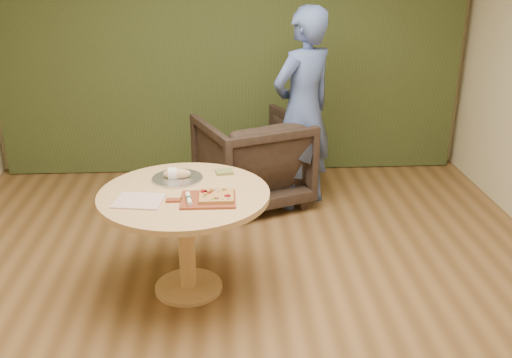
{
  "coord_description": "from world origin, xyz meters",
  "views": [
    {
      "loc": [
        -0.08,
        -3.02,
        2.24
      ],
      "look_at": [
        0.11,
        0.25,
        0.93
      ],
      "focal_mm": 40.0,
      "sensor_mm": 36.0,
      "label": 1
    }
  ],
  "objects": [
    {
      "name": "newspaper",
      "position": [
        -0.63,
        0.35,
        0.76
      ],
      "size": [
        0.34,
        0.29,
        0.01
      ],
      "primitive_type": "cube",
      "rotation": [
        0.0,
        0.0,
        -0.16
      ],
      "color": "white",
      "rests_on": "pedestal_table"
    },
    {
      "name": "green_packet",
      "position": [
        -0.08,
        0.82,
        0.76
      ],
      "size": [
        0.14,
        0.12,
        0.02
      ],
      "primitive_type": "cube",
      "rotation": [
        0.0,
        0.0,
        0.17
      ],
      "color": "#57602B",
      "rests_on": "pedestal_table"
    },
    {
      "name": "pizza_paddle",
      "position": [
        -0.2,
        0.33,
        0.76
      ],
      "size": [
        0.45,
        0.28,
        0.01
      ],
      "rotation": [
        0.0,
        0.0,
        -0.01
      ],
      "color": "brown",
      "rests_on": "pedestal_table"
    },
    {
      "name": "armchair",
      "position": [
        0.18,
        1.98,
        0.46
      ],
      "size": [
        1.15,
        1.12,
        0.93
      ],
      "primitive_type": "imported",
      "rotation": [
        0.0,
        0.0,
        3.52
      ],
      "color": "black",
      "rests_on": "ground"
    },
    {
      "name": "serving_tray",
      "position": [
        -0.41,
        0.71,
        0.76
      ],
      "size": [
        0.36,
        0.36,
        0.02
      ],
      "color": "silver",
      "rests_on": "pedestal_table"
    },
    {
      "name": "room_shell",
      "position": [
        0.0,
        0.0,
        1.4
      ],
      "size": [
        5.04,
        6.04,
        2.84
      ],
      "color": "brown",
      "rests_on": "ground"
    },
    {
      "name": "cutlery_roll",
      "position": [
        -0.31,
        0.31,
        0.78
      ],
      "size": [
        0.05,
        0.2,
        0.03
      ],
      "rotation": [
        0.0,
        0.0,
        0.14
      ],
      "color": "silver",
      "rests_on": "pizza_paddle"
    },
    {
      "name": "flatbread_pizza",
      "position": [
        -0.14,
        0.35,
        0.78
      ],
      "size": [
        0.22,
        0.22,
        0.04
      ],
      "rotation": [
        0.0,
        0.0,
        -0.01
      ],
      "color": "tan",
      "rests_on": "pizza_paddle"
    },
    {
      "name": "pedestal_table",
      "position": [
        -0.36,
        0.48,
        0.61
      ],
      "size": [
        1.15,
        1.15,
        0.75
      ],
      "rotation": [
        0.0,
        0.0,
        0.24
      ],
      "color": "tan",
      "rests_on": "ground"
    },
    {
      "name": "curtain",
      "position": [
        0.0,
        2.9,
        1.4
      ],
      "size": [
        4.8,
        0.14,
        2.78
      ],
      "primitive_type": "cube",
      "color": "#2C3819",
      "rests_on": "ground"
    },
    {
      "name": "bread_roll",
      "position": [
        -0.42,
        0.71,
        0.79
      ],
      "size": [
        0.19,
        0.09,
        0.09
      ],
      "color": "#D3AF81",
      "rests_on": "serving_tray"
    },
    {
      "name": "person_standing",
      "position": [
        0.63,
        1.92,
        0.91
      ],
      "size": [
        0.8,
        0.75,
        1.83
      ],
      "primitive_type": "imported",
      "rotation": [
        0.0,
        0.0,
        3.77
      ],
      "color": "#44599A",
      "rests_on": "ground"
    }
  ]
}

